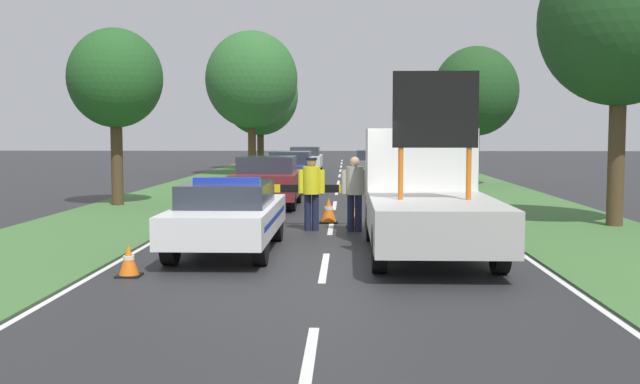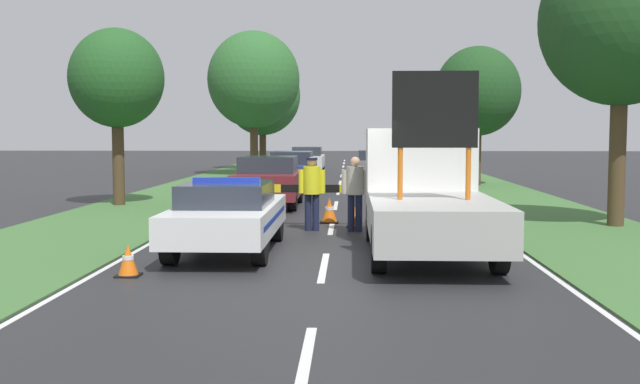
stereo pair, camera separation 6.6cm
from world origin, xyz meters
name	(u,v)px [view 1 (the left image)]	position (x,y,z in m)	size (l,w,h in m)	color
ground_plane	(326,257)	(0.00, 0.00, 0.00)	(160.00, 160.00, 0.00)	#28282B
lane_markings	(337,190)	(0.00, 16.35, 0.00)	(7.49, 70.67, 0.01)	silver
grass_verge_left	(211,183)	(-5.78, 20.00, 0.01)	(3.97, 120.00, 0.03)	#427038
grass_verge_right	(467,184)	(5.78, 20.00, 0.01)	(3.97, 120.00, 0.03)	#427038
police_car	(228,214)	(-1.90, 0.58, 0.73)	(1.82, 4.83, 1.45)	white
work_truck	(425,194)	(1.90, 0.82, 1.11)	(2.20, 5.68, 3.35)	white
road_barrier	(319,192)	(-0.29, 4.57, 0.85)	(2.88, 0.08, 1.03)	black
police_officer	(311,187)	(-0.44, 3.76, 1.03)	(0.62, 0.40, 1.74)	#191E38
pedestrian_civilian	(355,188)	(0.56, 3.62, 1.02)	(0.63, 0.40, 1.74)	#191E38
traffic_cone_near_police	(232,211)	(-2.57, 5.39, 0.28)	(0.40, 0.40, 0.56)	black
traffic_cone_centre_front	(203,211)	(-3.21, 4.73, 0.35)	(0.52, 0.52, 0.71)	black
traffic_cone_near_truck	(329,210)	(-0.08, 5.32, 0.32)	(0.47, 0.47, 0.64)	black
traffic_cone_behind_barrier	(129,260)	(-3.10, -1.94, 0.26)	(0.38, 0.38, 0.52)	black
traffic_cone_lane_edge	(354,216)	(0.56, 4.44, 0.26)	(0.38, 0.38, 0.54)	black
queued_car_wagon_maroon	(268,181)	(-2.07, 9.37, 0.80)	(1.91, 4.15, 1.57)	maroon
queued_car_hatch_blue	(291,170)	(-1.85, 16.07, 0.82)	(1.75, 4.53, 1.55)	navy
queued_car_suv_grey	(373,164)	(1.65, 23.05, 0.77)	(1.79, 3.92, 1.44)	slate
queued_car_van_white	(305,160)	(-1.95, 28.51, 0.77)	(1.80, 4.58, 1.50)	silver
roadside_tree_near_left	(476,92)	(5.89, 18.78, 4.04)	(3.63, 3.63, 5.97)	#4C3823
roadside_tree_near_right	(621,21)	(6.93, 4.76, 4.95)	(3.89, 3.89, 7.02)	#4C3823
roadside_tree_mid_left	(115,79)	(-6.81, 9.51, 3.95)	(2.93, 2.93, 5.53)	#4C3823
roadside_tree_mid_right	(252,80)	(-4.68, 26.18, 5.09)	(4.88, 4.88, 7.67)	#4C3823
roadside_tree_far_left	(260,96)	(-4.98, 32.72, 4.57)	(4.68, 4.68, 7.04)	#4C3823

